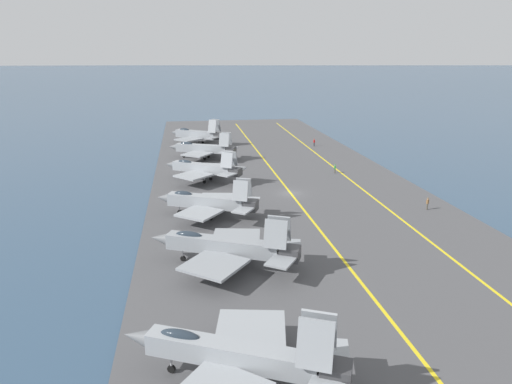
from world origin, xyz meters
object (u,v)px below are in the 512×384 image
parked_jet_fifth (203,149)px  parked_jet_sixth (197,134)px  crew_brown_vest (427,203)px  parked_jet_second (226,246)px  parked_jet_nearest (237,355)px  parked_jet_fourth (204,168)px  crew_green_vest (335,168)px  parked_jet_third (208,202)px  crew_red_vest (314,142)px

parked_jet_fifth → parked_jet_sixth: (17.55, 0.75, 0.19)m
parked_jet_fifth → crew_brown_vest: bearing=-141.8°
parked_jet_sixth → crew_brown_vest: parked_jet_sixth is taller
parked_jet_sixth → parked_jet_second: bearing=-179.4°
parked_jet_nearest → parked_jet_sixth: 90.40m
parked_jet_second → parked_jet_sixth: size_ratio=1.12×
parked_jet_fourth → parked_jet_sixth: parked_jet_sixth is taller
parked_jet_sixth → crew_green_vest: (-34.21, -25.46, -1.55)m
parked_jet_nearest → crew_green_vest: bearing=-24.6°
parked_jet_second → parked_jet_fourth: size_ratio=1.12×
parked_jet_third → crew_green_vest: parked_jet_third is taller
parked_jet_second → crew_green_vest: (37.45, -24.71, -1.42)m
parked_jet_nearest → parked_jet_third: (34.94, 0.02, -0.25)m
parked_jet_sixth → crew_red_vest: bearing=-103.9°
parked_jet_second → crew_red_vest: bearing=-23.7°
parked_jet_nearest → parked_jet_second: parked_jet_nearest is taller
parked_jet_fourth → crew_brown_vest: 38.31m
parked_jet_fourth → crew_brown_vest: (-20.95, -32.04, -1.42)m
parked_jet_fourth → crew_brown_vest: bearing=-123.2°
crew_green_vest → parked_jet_nearest: bearing=155.4°
parked_jet_second → crew_brown_vest: (14.29, -31.29, -1.36)m
parked_jet_fifth → crew_green_vest: bearing=-124.0°
parked_jet_fourth → crew_red_vest: bearing=-44.8°
parked_jet_nearest → parked_jet_sixth: (90.40, -0.24, 0.02)m
parked_jet_nearest → parked_jet_third: bearing=0.0°
parked_jet_sixth → crew_green_vest: bearing=-143.3°
parked_jet_second → crew_green_vest: size_ratio=9.55×
parked_jet_sixth → crew_brown_vest: size_ratio=8.03×
parked_jet_nearest → crew_brown_vest: bearing=-44.3°
parked_jet_nearest → crew_red_vest: parked_jet_nearest is taller
parked_jet_third → parked_jet_sixth: (55.46, -0.26, 0.26)m
parked_jet_sixth → crew_brown_vest: (-57.36, -32.04, -1.49)m
parked_jet_second → parked_jet_fourth: bearing=1.2°
parked_jet_nearest → crew_brown_vest: size_ratio=8.74×
parked_jet_second → crew_green_vest: 44.89m
parked_jet_fifth → parked_jet_nearest: bearing=179.2°
parked_jet_nearest → parked_jet_second: bearing=-3.0°
crew_brown_vest → parked_jet_nearest: bearing=135.7°
parked_jet_second → parked_jet_sixth: (71.66, 0.75, 0.13)m
parked_jet_fourth → parked_jet_fifth: size_ratio=0.97×
parked_jet_nearest → crew_green_vest: (56.19, -25.70, -1.53)m
parked_jet_fourth → parked_jet_sixth: 36.41m
parked_jet_second → crew_red_vest: (64.47, -28.25, -1.37)m
parked_jet_third → parked_jet_fourth: bearing=-0.8°
parked_jet_sixth → crew_green_vest: 42.67m
crew_brown_vest → crew_green_vest: crew_brown_vest is taller
parked_jet_nearest → parked_jet_fourth: parked_jet_nearest is taller
parked_jet_fourth → parked_jet_sixth: (36.41, -0.00, 0.07)m
crew_green_vest → parked_jet_fifth: bearing=56.0°
parked_jet_second → parked_jet_fifth: 54.10m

